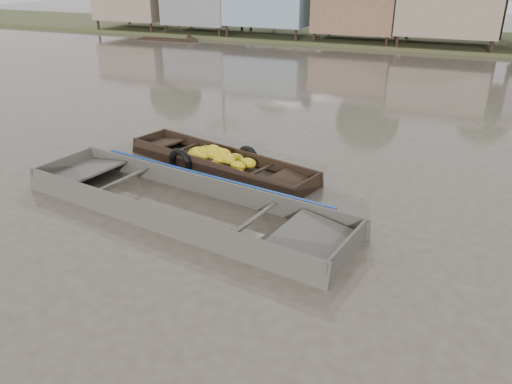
% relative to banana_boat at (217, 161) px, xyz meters
% --- Properties ---
extents(ground, '(120.00, 120.00, 0.00)m').
position_rel_banana_boat_xyz_m(ground, '(1.87, -3.38, -0.19)').
color(ground, '#4F453D').
rests_on(ground, ground).
extents(riverbank, '(120.00, 12.47, 10.22)m').
position_rel_banana_boat_xyz_m(riverbank, '(4.90, 28.48, 2.88)').
color(riverbank, '#384723').
rests_on(riverbank, ground).
extents(banana_boat, '(6.36, 3.03, 0.89)m').
position_rel_banana_boat_xyz_m(banana_boat, '(0.00, 0.00, 0.00)').
color(banana_boat, black).
rests_on(banana_boat, ground).
extents(viewer_boat, '(8.87, 3.54, 0.69)m').
position_rel_banana_boat_xyz_m(viewer_boat, '(0.58, -2.86, -0.11)').
color(viewer_boat, '#46423C').
rests_on(viewer_boat, ground).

